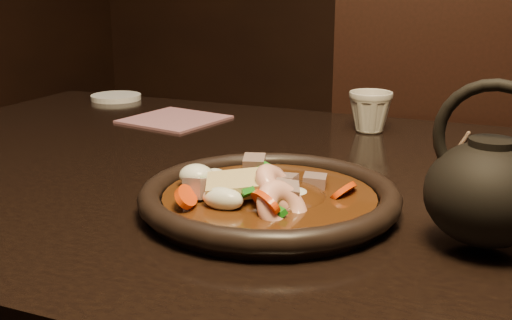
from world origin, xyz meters
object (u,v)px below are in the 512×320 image
at_px(table, 324,231).
at_px(teapot, 489,188).
at_px(chair, 432,197).
at_px(tea_cup, 370,110).
at_px(plate, 269,198).

distance_m(table, teapot, 0.30).
bearing_deg(chair, tea_cup, 66.16).
relative_size(plate, tea_cup, 3.97).
relative_size(plate, teapot, 1.82).
height_order(chair, teapot, chair).
xyz_separation_m(tea_cup, teapot, (0.23, -0.47, 0.03)).
distance_m(table, tea_cup, 0.33).
height_order(chair, plate, chair).
relative_size(table, tea_cup, 20.14).
xyz_separation_m(table, chair, (0.07, 0.63, -0.14)).
height_order(tea_cup, teapot, teapot).
relative_size(tea_cup, teapot, 0.46).
bearing_deg(chair, table, 74.49).
bearing_deg(chair, teapot, 91.64).
height_order(plate, tea_cup, tea_cup).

